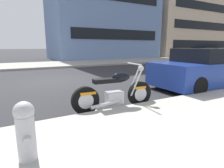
# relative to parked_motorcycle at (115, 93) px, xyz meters

# --- Properties ---
(ground_plane) EXTENTS (260.00, 260.00, 0.00)m
(ground_plane) POSITION_rel_parked_motorcycle_xyz_m (-0.48, 4.70, -0.43)
(ground_plane) COLOR #28282B
(sidewalk_far_curb) EXTENTS (120.00, 5.00, 0.14)m
(sidewalk_far_curb) POSITION_rel_parked_motorcycle_xyz_m (11.52, 12.00, -0.36)
(sidewalk_far_curb) COLOR gray
(sidewalk_far_curb) RESTS_ON ground
(parking_stall_stripe) EXTENTS (0.12, 2.20, 0.01)m
(parking_stall_stripe) POSITION_rel_parked_motorcycle_xyz_m (-0.48, 0.49, -0.43)
(parking_stall_stripe) COLOR silver
(parking_stall_stripe) RESTS_ON ground
(parked_motorcycle) EXTENTS (2.10, 0.62, 1.12)m
(parked_motorcycle) POSITION_rel_parked_motorcycle_xyz_m (0.00, 0.00, 0.00)
(parked_motorcycle) COLOR black
(parked_motorcycle) RESTS_ON ground
(parked_car_second_in_row) EXTENTS (4.14, 1.90, 1.45)m
(parked_car_second_in_row) POSITION_rel_parked_motorcycle_xyz_m (4.23, 0.63, 0.26)
(parked_car_second_in_row) COLOR navy
(parked_car_second_in_row) RESTS_ON ground
(car_opposite_curb) EXTENTS (4.35, 2.05, 1.47)m
(car_opposite_curb) POSITION_rel_parked_motorcycle_xyz_m (15.58, 8.81, 0.26)
(car_opposite_curb) COLOR #4C515B
(car_opposite_curb) RESTS_ON ground
(fire_hydrant) EXTENTS (0.24, 0.36, 0.75)m
(fire_hydrant) POSITION_rel_parked_motorcycle_xyz_m (-2.05, -1.44, 0.11)
(fire_hydrant) COLOR #B7B7BC
(fire_hydrant) RESTS_ON sidewalk_near_curb
(townhouse_near_left) EXTENTS (12.64, 8.58, 12.90)m
(townhouse_near_left) POSITION_rel_parked_motorcycle_xyz_m (8.42, 18.55, 6.02)
(townhouse_near_left) COLOR #6B84B2
(townhouse_near_left) RESTS_ON ground
(townhouse_far_uphill) EXTENTS (15.10, 8.40, 8.52)m
(townhouse_far_uphill) POSITION_rel_parked_motorcycle_xyz_m (23.30, 18.46, 3.83)
(townhouse_far_uphill) COLOR beige
(townhouse_far_uphill) RESTS_ON ground
(townhouse_corner_block) EXTENTS (10.37, 11.77, 10.84)m
(townhouse_corner_block) POSITION_rel_parked_motorcycle_xyz_m (36.56, 20.14, 4.99)
(townhouse_corner_block) COLOR beige
(townhouse_corner_block) RESTS_ON ground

